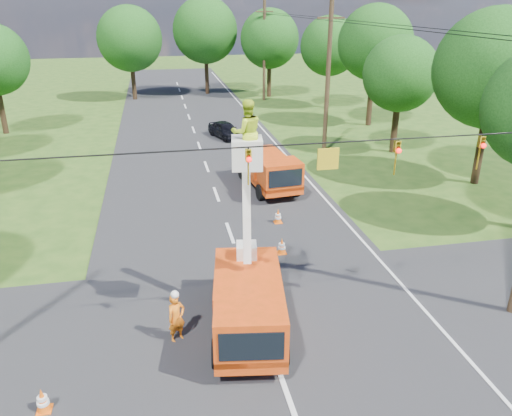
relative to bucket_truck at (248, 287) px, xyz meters
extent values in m
plane|color=#274A16|center=(0.49, 17.27, -1.62)|extent=(140.00, 140.00, 0.00)
cube|color=black|center=(0.49, 17.27, -1.62)|extent=(12.00, 100.00, 0.06)
cube|color=black|center=(0.49, -0.73, -1.62)|extent=(56.00, 10.00, 0.07)
cube|color=silver|center=(6.09, 17.27, -1.62)|extent=(0.12, 90.00, 0.02)
cube|color=#EB4310|center=(0.02, 0.14, -0.96)|extent=(2.82, 5.73, 0.41)
cube|color=#EB4310|center=(-0.28, -1.81, -0.24)|extent=(2.23, 1.84, 1.37)
cube|color=black|center=(-0.40, -2.58, -0.20)|extent=(1.73, 0.32, 0.87)
cube|color=#EB4310|center=(0.13, 0.86, -0.38)|extent=(2.64, 3.67, 0.91)
cylinder|color=black|center=(-1.19, -1.44, -1.19)|extent=(0.42, 0.88, 0.84)
cylinder|color=black|center=(0.71, -1.73, -1.19)|extent=(0.42, 0.88, 0.84)
cylinder|color=black|center=(-0.66, 2.00, -1.19)|extent=(0.42, 0.88, 0.84)
cylinder|color=black|center=(1.23, 1.71, -1.19)|extent=(0.42, 0.88, 0.84)
cube|color=silver|center=(0.29, 1.85, 0.31)|extent=(0.78, 0.78, 0.50)
cube|color=silver|center=(0.21, 1.36, 2.32)|extent=(0.44, 1.25, 3.97)
cube|color=silver|center=(0.06, 0.41, 4.19)|extent=(0.99, 0.99, 0.87)
imported|color=#C6E526|center=(0.06, 0.41, 4.79)|extent=(0.95, 0.77, 1.84)
cube|color=#EB4310|center=(3.52, 12.95, -0.93)|extent=(2.65, 5.86, 0.43)
cube|color=#EB4310|center=(3.73, 10.93, -0.19)|extent=(2.24, 1.81, 1.42)
cube|color=black|center=(3.81, 10.13, -0.15)|extent=(1.80, 0.24, 0.90)
cube|color=#EB4310|center=(3.44, 13.71, -0.34)|extent=(2.57, 3.71, 0.95)
cylinder|color=black|center=(2.71, 11.06, -1.18)|extent=(0.39, 0.90, 0.87)
cylinder|color=black|center=(4.69, 11.26, -1.18)|extent=(0.39, 0.90, 0.87)
cylinder|color=black|center=(2.35, 14.64, -1.18)|extent=(0.39, 0.90, 0.87)
cylinder|color=black|center=(4.33, 14.84, -1.18)|extent=(0.39, 0.90, 0.87)
imported|color=#FF9D15|center=(-2.26, -0.02, -0.80)|extent=(0.71, 0.63, 1.63)
imported|color=black|center=(2.71, 24.35, -0.98)|extent=(2.63, 4.00, 1.27)
cone|color=#F55D0C|center=(2.33, 4.91, -1.24)|extent=(0.36, 0.36, 0.70)
cube|color=#F55D0C|center=(2.33, 4.91, -1.58)|extent=(0.38, 0.38, 0.04)
cylinder|color=white|center=(2.33, 4.91, -1.18)|extent=(0.26, 0.26, 0.09)
cylinder|color=white|center=(2.33, 4.91, -1.33)|extent=(0.31, 0.31, 0.09)
cone|color=#F55D0C|center=(2.91, 7.98, -1.24)|extent=(0.36, 0.36, 0.70)
cube|color=#F55D0C|center=(2.91, 7.98, -1.58)|extent=(0.38, 0.38, 0.04)
cylinder|color=white|center=(2.91, 7.98, -1.18)|extent=(0.26, 0.26, 0.09)
cylinder|color=white|center=(2.91, 7.98, -1.33)|extent=(0.31, 0.31, 0.09)
cone|color=#F55D0C|center=(-5.80, -2.31, -1.24)|extent=(0.36, 0.36, 0.70)
cube|color=#F55D0C|center=(-5.80, -2.31, -1.58)|extent=(0.38, 0.38, 0.04)
cylinder|color=white|center=(-5.80, -2.31, -1.18)|extent=(0.26, 0.26, 0.09)
cylinder|color=white|center=(-5.80, -2.31, -1.33)|extent=(0.31, 0.31, 0.09)
cone|color=#F55D0C|center=(3.77, 13.91, -1.24)|extent=(0.36, 0.36, 0.70)
cube|color=#F55D0C|center=(3.77, 13.91, -1.58)|extent=(0.38, 0.38, 0.04)
cylinder|color=white|center=(3.77, 13.91, -1.18)|extent=(0.26, 0.26, 0.09)
cylinder|color=white|center=(3.77, 13.91, -1.33)|extent=(0.31, 0.31, 0.09)
cylinder|color=#4C3823|center=(8.99, 19.27, 3.38)|extent=(0.30, 0.30, 10.00)
cube|color=#4C3823|center=(8.99, 19.27, 7.18)|extent=(1.80, 0.12, 0.12)
cylinder|color=#4C3823|center=(8.99, 39.27, 3.38)|extent=(0.30, 0.30, 10.00)
cube|color=#4C3823|center=(8.99, 39.27, 7.18)|extent=(1.80, 0.12, 0.12)
cylinder|color=black|center=(-0.01, -0.73, 4.68)|extent=(18.00, 0.04, 0.04)
cube|color=gold|center=(2.09, -0.73, 4.23)|extent=(0.60, 0.05, 0.60)
imported|color=gold|center=(-0.11, -0.73, 4.13)|extent=(0.16, 0.20, 1.00)
sphere|color=#FF0C0C|center=(-0.11, -0.85, 4.38)|extent=(0.14, 0.14, 0.14)
imported|color=gold|center=(4.09, -0.73, 4.13)|extent=(0.16, 0.20, 1.00)
sphere|color=#FF0C0C|center=(4.09, -0.85, 4.38)|extent=(0.14, 0.14, 0.14)
imported|color=gold|center=(6.69, -0.73, 4.13)|extent=(0.16, 0.20, 1.00)
sphere|color=#FF0C0C|center=(6.69, -0.85, 4.38)|extent=(0.14, 0.14, 0.14)
cylinder|color=#382616|center=(-14.31, 29.27, 0.41)|extent=(0.44, 0.44, 4.05)
cylinder|color=#382616|center=(15.49, 11.27, 0.67)|extent=(0.44, 0.44, 4.58)
sphere|color=#154111|center=(15.49, 11.27, 4.83)|extent=(6.40, 6.40, 6.40)
cylinder|color=#382616|center=(13.69, 18.27, 0.28)|extent=(0.44, 0.44, 3.78)
sphere|color=#154111|center=(13.69, 18.27, 3.72)|extent=(5.00, 5.00, 5.00)
cylinder|color=#382616|center=(15.29, 26.27, 0.76)|extent=(0.44, 0.44, 4.75)
sphere|color=#154111|center=(15.29, 26.27, 5.08)|extent=(6.00, 6.00, 6.00)
cylinder|color=#382616|center=(14.29, 34.27, 0.45)|extent=(0.44, 0.44, 4.14)
sphere|color=#154111|center=(14.29, 34.27, 4.21)|extent=(5.60, 5.60, 5.60)
cylinder|color=#382616|center=(-4.51, 42.27, 0.58)|extent=(0.44, 0.44, 4.40)
sphere|color=#154111|center=(-4.51, 42.27, 4.58)|extent=(6.60, 6.60, 6.60)
cylinder|color=#382616|center=(3.49, 44.27, 0.80)|extent=(0.44, 0.44, 4.84)
sphere|color=#154111|center=(3.49, 44.27, 5.20)|extent=(7.00, 7.00, 7.00)
cylinder|color=#382616|center=(9.99, 41.27, 0.54)|extent=(0.44, 0.44, 4.31)
sphere|color=#154111|center=(9.99, 41.27, 4.46)|extent=(6.20, 6.20, 6.20)
camera|label=1|loc=(-2.38, -13.08, 8.20)|focal=35.00mm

